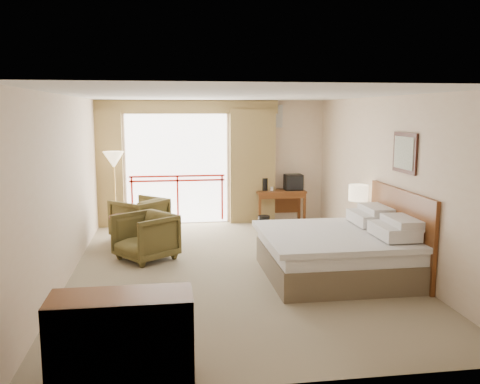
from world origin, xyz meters
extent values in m
plane|color=#82765C|center=(0.00, 0.00, 0.00)|extent=(7.00, 7.00, 0.00)
plane|color=white|center=(0.00, 0.00, 2.70)|extent=(7.00, 7.00, 0.00)
plane|color=beige|center=(0.00, 3.50, 1.35)|extent=(5.00, 0.00, 5.00)
plane|color=beige|center=(0.00, -3.50, 1.35)|extent=(5.00, 0.00, 5.00)
plane|color=beige|center=(-2.50, 0.00, 1.35)|extent=(0.00, 7.00, 7.00)
plane|color=beige|center=(2.50, 0.00, 1.35)|extent=(0.00, 7.00, 7.00)
plane|color=white|center=(-0.80, 3.48, 1.20)|extent=(2.40, 0.00, 2.40)
cube|color=#B21A0F|center=(-0.80, 3.46, 0.95)|extent=(2.09, 0.03, 0.04)
cube|color=#B21A0F|center=(-0.80, 3.46, 1.05)|extent=(2.09, 0.03, 0.04)
cube|color=#B21A0F|center=(-1.79, 3.46, 0.55)|extent=(0.04, 0.03, 1.00)
cube|color=#B21A0F|center=(-0.80, 3.46, 0.55)|extent=(0.04, 0.03, 1.00)
cube|color=#B21A0F|center=(0.19, 3.46, 0.55)|extent=(0.04, 0.03, 1.00)
cube|color=olive|center=(-2.45, 3.35, 1.25)|extent=(1.00, 0.26, 2.50)
cube|color=olive|center=(0.85, 3.35, 1.25)|extent=(1.00, 0.26, 2.50)
cube|color=olive|center=(-0.80, 3.38, 2.55)|extent=(4.40, 0.22, 0.28)
cube|color=silver|center=(1.30, 3.47, 2.35)|extent=(0.50, 0.04, 0.50)
cube|color=brown|center=(1.45, -0.60, 0.20)|extent=(2.05, 2.00, 0.40)
cube|color=silver|center=(1.45, -0.60, 0.50)|extent=(2.01, 1.96, 0.22)
cube|color=silver|center=(1.40, -0.60, 0.63)|extent=(2.09, 2.06, 0.08)
cube|color=silver|center=(2.15, -1.05, 0.78)|extent=(0.50, 0.75, 0.18)
cube|color=silver|center=(2.15, -0.15, 0.78)|extent=(0.50, 0.75, 0.18)
cube|color=silver|center=(2.28, -1.05, 0.90)|extent=(0.40, 0.70, 0.14)
cube|color=silver|center=(2.28, -0.15, 0.90)|extent=(0.40, 0.70, 0.14)
cube|color=#572910|center=(2.46, -0.60, 0.65)|extent=(0.06, 2.10, 1.30)
cube|color=black|center=(2.48, -0.60, 1.85)|extent=(0.03, 0.72, 0.60)
cube|color=silver|center=(2.46, -0.60, 1.85)|extent=(0.01, 0.60, 0.48)
cube|color=#572910|center=(2.25, 0.54, 0.30)|extent=(0.45, 0.52, 0.59)
cylinder|color=tan|center=(2.25, 0.59, 0.63)|extent=(0.14, 0.14, 0.04)
cylinder|color=tan|center=(2.25, 0.59, 0.81)|extent=(0.03, 0.03, 0.35)
cylinder|color=#FFE5B2|center=(2.25, 0.59, 1.07)|extent=(0.33, 0.33, 0.28)
cube|color=black|center=(2.20, 0.39, 0.63)|extent=(0.20, 0.17, 0.08)
cube|color=#572910|center=(1.47, 3.25, 0.69)|extent=(1.10, 0.53, 0.05)
cube|color=#572910|center=(0.97, 3.02, 0.34)|extent=(0.05, 0.05, 0.68)
cube|color=#572910|center=(1.97, 3.02, 0.34)|extent=(0.05, 0.05, 0.68)
cube|color=#572910|center=(0.97, 3.48, 0.34)|extent=(0.05, 0.05, 0.68)
cube|color=#572910|center=(1.97, 3.48, 0.34)|extent=(0.05, 0.05, 0.68)
cube|color=#572910|center=(1.47, 3.48, 0.41)|extent=(1.00, 0.03, 0.50)
cube|color=#572910|center=(1.47, 3.01, 0.62)|extent=(1.00, 0.03, 0.11)
cube|color=black|center=(1.77, 3.25, 0.89)|extent=(0.39, 0.30, 0.36)
cube|color=black|center=(1.77, 3.10, 0.89)|extent=(0.36, 0.02, 0.28)
cylinder|color=black|center=(1.12, 3.25, 0.85)|extent=(0.16, 0.16, 0.28)
cylinder|color=white|center=(1.27, 3.20, 0.76)|extent=(0.07, 0.07, 0.09)
cylinder|color=black|center=(0.95, 2.47, 0.16)|extent=(0.31, 0.31, 0.31)
imported|color=#41371A|center=(-1.57, 2.15, 0.00)|extent=(1.23, 1.23, 0.80)
imported|color=#41371A|center=(-1.40, 0.69, 0.00)|extent=(1.19, 1.19, 0.78)
cylinder|color=black|center=(-1.79, 1.41, 0.59)|extent=(0.56, 0.56, 0.04)
cylinder|color=black|center=(-1.79, 1.41, 0.30)|extent=(0.07, 0.07, 0.56)
cylinder|color=black|center=(-1.79, 1.41, 0.02)|extent=(0.40, 0.40, 0.03)
imported|color=white|center=(-1.79, 1.41, 0.61)|extent=(0.19, 0.23, 0.02)
cylinder|color=tan|center=(-2.09, 2.85, 0.01)|extent=(0.27, 0.27, 0.03)
cylinder|color=tan|center=(-2.09, 2.85, 0.72)|extent=(0.03, 0.03, 1.44)
cone|color=#FFE5B2|center=(-2.09, 2.85, 1.49)|extent=(0.42, 0.42, 0.34)
cube|color=#572910|center=(-1.47, -3.28, 0.42)|extent=(1.27, 0.53, 0.85)
cube|color=black|center=(-1.47, -3.55, 0.42)|extent=(1.17, 0.02, 0.74)
camera|label=1|loc=(-1.04, -7.69, 2.46)|focal=38.00mm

